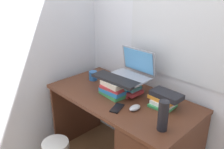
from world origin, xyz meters
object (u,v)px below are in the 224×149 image
book_stack_keyboard_riser (115,88)px  keyboard (115,79)px  book_stack_side (164,99)px  laptop (132,70)px  computer_mouse (135,108)px  desk (148,148)px  water_bottle (163,116)px  book_stack_tall (127,86)px  mug (93,76)px  cell_phone (117,108)px

book_stack_keyboard_riser → keyboard: 0.08m
book_stack_side → laptop: (-0.35, 0.03, 0.13)m
laptop → keyboard: size_ratio=0.81×
book_stack_keyboard_riser → book_stack_side: 0.42m
computer_mouse → desk: bearing=32.9°
water_bottle → book_stack_side: bearing=121.9°
book_stack_keyboard_riser → book_stack_tall: bearing=65.4°
desk → water_bottle: water_bottle is taller
mug → water_bottle: water_bottle is taller
book_stack_keyboard_riser → computer_mouse: book_stack_keyboard_riser is taller
book_stack_tall → computer_mouse: (0.23, -0.17, -0.05)m
keyboard → cell_phone: bearing=-44.7°
keyboard → cell_phone: keyboard is taller
book_stack_side → water_bottle: water_bottle is taller
computer_mouse → water_bottle: (0.28, -0.06, 0.09)m
cell_phone → book_stack_keyboard_riser: bearing=118.7°
book_stack_keyboard_riser → water_bottle: bearing=-13.1°
keyboard → cell_phone: (0.17, -0.15, -0.14)m
computer_mouse → water_bottle: water_bottle is taller
book_stack_keyboard_riser → laptop: 0.21m
book_stack_side → mug: (-0.76, -0.06, -0.02)m
book_stack_keyboard_riser → mug: size_ratio=2.08×
book_stack_side → water_bottle: (0.16, -0.26, 0.04)m
book_stack_tall → book_stack_keyboard_riser: (-0.05, -0.10, -0.00)m
desk → mug: 0.83m
book_stack_side → cell_phone: (-0.23, -0.28, -0.06)m
book_stack_tall → book_stack_side: (0.35, 0.03, -0.00)m
book_stack_tall → water_bottle: size_ratio=1.26×
book_stack_keyboard_riser → cell_phone: (0.17, -0.15, -0.06)m
desk → water_bottle: 0.49m
book_stack_keyboard_riser → cell_phone: bearing=-41.1°
desk → book_stack_keyboard_riser: bearing=179.1°
desk → book_stack_tall: (-0.33, 0.11, 0.39)m
laptop → water_bottle: laptop is taller
book_stack_keyboard_riser → book_stack_side: size_ratio=0.97×
book_stack_keyboard_riser → computer_mouse: (0.28, -0.07, -0.04)m
desk → keyboard: bearing=179.4°
keyboard → computer_mouse: size_ratio=4.04×
desk → computer_mouse: size_ratio=12.30×
desk → cell_phone: (-0.20, -0.14, 0.33)m
laptop → computer_mouse: laptop is taller
book_stack_side → desk: bearing=-100.0°
desk → book_stack_keyboard_riser: (-0.37, 0.01, 0.39)m
book_stack_side → keyboard: 0.42m
mug → cell_phone: bearing=-22.5°
computer_mouse → water_bottle: size_ratio=0.50×
book_stack_side → keyboard: bearing=-161.3°
book_stack_tall → laptop: size_ratio=0.76×
book_stack_side → laptop: bearing=175.2°
book_stack_keyboard_riser → keyboard: (0.00, -0.00, 0.08)m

